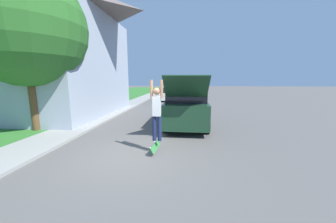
{
  "coord_description": "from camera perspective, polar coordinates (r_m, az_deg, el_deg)",
  "views": [
    {
      "loc": [
        1.84,
        -5.55,
        2.41
      ],
      "look_at": [
        1.05,
        1.86,
        1.11
      ],
      "focal_mm": 20.0,
      "sensor_mm": 36.0,
      "label": 1
    }
  ],
  "objects": [
    {
      "name": "ground_plane",
      "position": [
        6.32,
        -11.63,
        -12.71
      ],
      "size": [
        120.0,
        120.0,
        0.0
      ],
      "primitive_type": "plane",
      "color": "#54514F"
    },
    {
      "name": "lawn",
      "position": [
        15.35,
        -33.91,
        -0.67
      ],
      "size": [
        10.0,
        80.0,
        0.08
      ],
      "color": "#2D6B28",
      "rests_on": "ground_plane"
    },
    {
      "name": "sidewalk",
      "position": [
        12.98,
        -18.83,
        -1.1
      ],
      "size": [
        1.8,
        80.0,
        0.1
      ],
      "color": "gray",
      "rests_on": "ground_plane"
    },
    {
      "name": "house",
      "position": [
        15.63,
        -34.69,
        17.0
      ],
      "size": [
        10.04,
        9.21,
        9.09
      ],
      "color": "#99A3B2",
      "rests_on": "lawn"
    },
    {
      "name": "lawn_tree_near",
      "position": [
        10.62,
        -37.5,
        19.7
      ],
      "size": [
        5.04,
        5.04,
        7.02
      ],
      "color": "brown",
      "rests_on": "lawn"
    },
    {
      "name": "suv_parked",
      "position": [
        9.83,
        5.6,
        1.8
      ],
      "size": [
        2.12,
        5.47,
        2.55
      ],
      "color": "#193823",
      "rests_on": "ground_plane"
    },
    {
      "name": "car_down_street",
      "position": [
        21.41,
        -0.08,
        5.25
      ],
      "size": [
        1.96,
        4.33,
        1.4
      ],
      "color": "silver",
      "rests_on": "ground_plane"
    },
    {
      "name": "skateboarder",
      "position": [
        5.97,
        -3.45,
        0.48
      ],
      "size": [
        0.41,
        0.23,
        1.96
      ],
      "color": "#192347",
      "rests_on": "ground_plane"
    },
    {
      "name": "skateboard",
      "position": [
        6.27,
        -3.87,
        -10.66
      ],
      "size": [
        0.25,
        0.79,
        0.27
      ],
      "color": "#337F3D",
      "rests_on": "ground_plane"
    }
  ]
}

